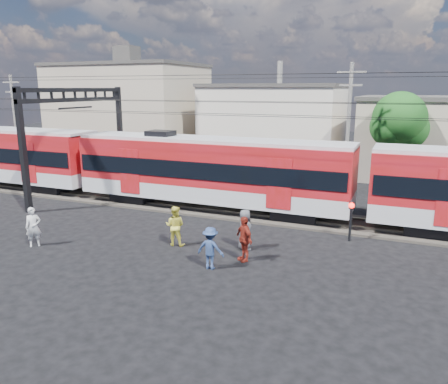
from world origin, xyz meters
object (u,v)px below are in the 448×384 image
at_px(commuter_train, 214,169).
at_px(pedestrian_c, 210,248).
at_px(crossing_signal, 351,214).
at_px(pedestrian_a, 33,227).

relative_size(commuter_train, pedestrian_c, 29.70).
xyz_separation_m(commuter_train, pedestrian_c, (3.33, -7.82, -1.55)).
relative_size(pedestrian_c, crossing_signal, 0.90).
height_order(commuter_train, pedestrian_c, commuter_train).
height_order(commuter_train, crossing_signal, commuter_train).
relative_size(commuter_train, crossing_signal, 26.69).
distance_m(pedestrian_a, crossing_signal, 14.34).
bearing_deg(crossing_signal, commuter_train, 162.89).
bearing_deg(pedestrian_c, crossing_signal, -131.14).
height_order(commuter_train, pedestrian_a, commuter_train).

